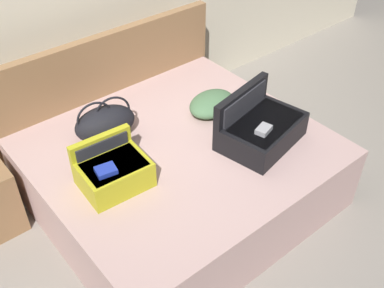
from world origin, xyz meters
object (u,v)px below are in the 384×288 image
object	(u,v)px
pillow_near_headboard	(212,104)
hard_case_large	(260,128)
duffel_bag	(105,123)
bed	(181,173)
hard_case_medium	(113,171)

from	to	relation	value
pillow_near_headboard	hard_case_large	bearing A→B (deg)	-87.85
duffel_bag	pillow_near_headboard	distance (m)	0.85
bed	hard_case_large	world-z (taller)	hard_case_large
hard_case_large	duffel_bag	xyz separation A→B (m)	(-0.83, 0.75, 0.01)
hard_case_medium	duffel_bag	xyz separation A→B (m)	(0.22, 0.46, 0.02)
bed	hard_case_medium	distance (m)	0.69
bed	duffel_bag	bearing A→B (deg)	130.12
bed	duffel_bag	size ratio (longest dim) A/B	4.10
hard_case_large	hard_case_medium	size ratio (longest dim) A/B	1.50
hard_case_large	hard_case_medium	distance (m)	1.09
pillow_near_headboard	bed	bearing A→B (deg)	-159.11
bed	hard_case_large	distance (m)	0.70
duffel_bag	pillow_near_headboard	world-z (taller)	duffel_bag
hard_case_medium	hard_case_large	bearing A→B (deg)	-11.70
hard_case_medium	pillow_near_headboard	size ratio (longest dim) A/B	1.09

